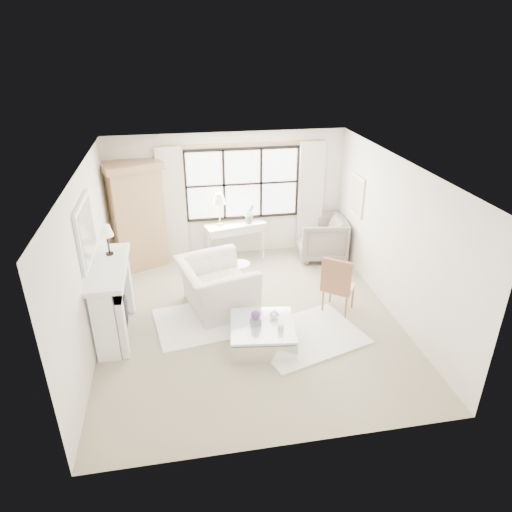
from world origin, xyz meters
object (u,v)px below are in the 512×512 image
(coffee_table, at_px, (262,335))
(club_armchair, at_px, (217,286))
(armoire, at_px, (137,215))
(console_table, at_px, (236,241))

(coffee_table, bearing_deg, club_armchair, 123.20)
(armoire, distance_m, coffee_table, 3.91)
(armoire, relative_size, coffee_table, 2.00)
(console_table, bearing_deg, coffee_table, -103.40)
(club_armchair, bearing_deg, console_table, -31.37)
(console_table, relative_size, coffee_table, 1.22)
(console_table, relative_size, club_armchair, 1.01)
(armoire, relative_size, console_table, 1.64)
(coffee_table, bearing_deg, console_table, 97.02)
(armoire, bearing_deg, coffee_table, -78.76)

